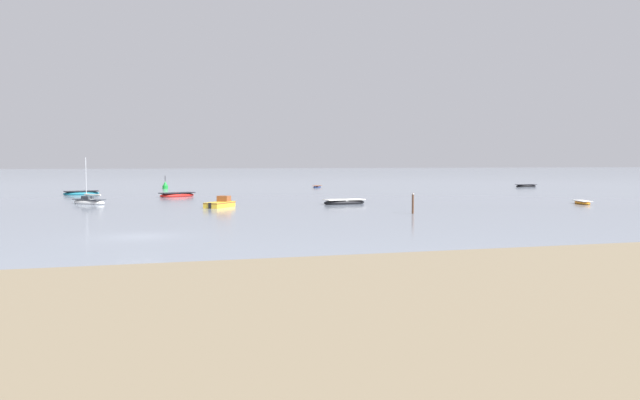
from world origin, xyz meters
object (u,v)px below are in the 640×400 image
rowboat_moored_3 (526,186)px  channel_buoy (165,186)px  rowboat_moored_1 (317,187)px  mooring_post_near (413,204)px  rowboat_moored_0 (582,203)px  rowboat_moored_5 (81,193)px  rowboat_moored_2 (177,195)px  sailboat_moored_1 (89,202)px  motorboat_moored_1 (223,204)px  rowboat_moored_4 (344,202)px

rowboat_moored_3 → channel_buoy: (-60.79, 10.17, 0.29)m
rowboat_moored_1 → mooring_post_near: size_ratio=1.63×
rowboat_moored_0 → channel_buoy: (-39.09, 51.92, 0.32)m
rowboat_moored_5 → rowboat_moored_3: bearing=170.6°
rowboat_moored_2 → sailboat_moored_1: size_ratio=0.98×
rowboat_moored_0 → mooring_post_near: mooring_post_near is taller
motorboat_moored_1 → sailboat_moored_1: sailboat_moored_1 is taller
sailboat_moored_1 → channel_buoy: 38.50m
rowboat_moored_1 → rowboat_moored_3: size_ratio=0.78×
rowboat_moored_2 → mooring_post_near: size_ratio=2.58×
rowboat_moored_1 → channel_buoy: (-25.09, 2.30, 0.33)m
rowboat_moored_3 → mooring_post_near: mooring_post_near is taller
rowboat_moored_2 → rowboat_moored_5: bearing=118.0°
motorboat_moored_1 → rowboat_moored_4: motorboat_moored_1 is taller
motorboat_moored_1 → rowboat_moored_2: size_ratio=0.85×
motorboat_moored_1 → rowboat_moored_3: bearing=-21.1°
rowboat_moored_3 → channel_buoy: bearing=-11.2°
rowboat_moored_0 → rowboat_moored_2: (-39.18, 26.56, 0.07)m
motorboat_moored_1 → channel_buoy: 45.71m
rowboat_moored_5 → mooring_post_near: bearing=110.1°
rowboat_moored_1 → rowboat_moored_5: size_ratio=0.64×
rowboat_moored_4 → channel_buoy: channel_buoy is taller
rowboat_moored_2 → channel_buoy: 25.36m
sailboat_moored_1 → channel_buoy: (9.95, 37.19, 0.24)m
rowboat_moored_0 → rowboat_moored_1: 51.56m
rowboat_moored_2 → sailboat_moored_1: bearing=-155.1°
rowboat_moored_0 → rowboat_moored_3: 47.05m
rowboat_moored_0 → rowboat_moored_5: bearing=-107.3°
motorboat_moored_1 → rowboat_moored_4: bearing=-49.5°
rowboat_moored_0 → motorboat_moored_1: motorboat_moored_1 is taller
motorboat_moored_1 → rowboat_moored_0: bearing=-62.4°
mooring_post_near → rowboat_moored_3: bearing=47.7°
rowboat_moored_5 → mooring_post_near: (28.74, -41.89, 0.63)m
rowboat_moored_0 → sailboat_moored_1: (-49.05, 14.73, 0.08)m
rowboat_moored_3 → channel_buoy: size_ratio=1.75×
rowboat_moored_5 → rowboat_moored_4: bearing=119.5°
channel_buoy → rowboat_moored_2: bearing=-90.2°
mooring_post_near → rowboat_moored_4: bearing=96.3°
channel_buoy → mooring_post_near: channel_buoy is taller
rowboat_moored_5 → rowboat_moored_1: bearing=-173.3°
rowboat_moored_0 → channel_buoy: bearing=-125.5°
motorboat_moored_1 → sailboat_moored_1: 15.21m
motorboat_moored_1 → mooring_post_near: 19.11m
rowboat_moored_3 → rowboat_moored_4: bearing=35.7°
sailboat_moored_1 → rowboat_moored_4: (25.32, -7.76, -0.02)m
motorboat_moored_1 → rowboat_moored_3: size_ratio=1.06×
rowboat_moored_4 → mooring_post_near: bearing=-90.2°
motorboat_moored_1 → rowboat_moored_1: (22.39, 43.33, -0.11)m
rowboat_moored_3 → mooring_post_near: bearing=46.0°
rowboat_moored_4 → sailboat_moored_1: bearing=156.5°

